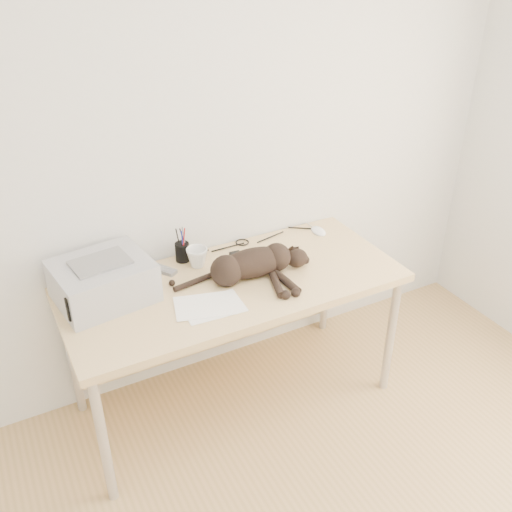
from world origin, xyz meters
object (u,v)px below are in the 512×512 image
mug (197,257)px  pen_cup (182,252)px  cat (250,266)px  desk (227,295)px  mouse (318,229)px  printer (103,281)px

mug → pen_cup: pen_cup is taller
cat → mug: 0.28m
desk → pen_cup: (-0.14, 0.20, 0.18)m
mug → pen_cup: size_ratio=0.58×
pen_cup → mouse: (0.76, -0.06, -0.03)m
mouse → desk: bearing=-163.9°
desk → printer: printer is taller
printer → mouse: size_ratio=3.92×
mouse → printer: bearing=-172.6°
printer → pen_cup: printer is taller
cat → mouse: size_ratio=5.84×
desk → mouse: (0.62, 0.14, 0.15)m
printer → cat: printer is taller
printer → pen_cup: size_ratio=2.48×
pen_cup → cat: bearing=-53.1°
mug → pen_cup: 0.09m
desk → pen_cup: bearing=124.7°
cat → mug: cat is taller
mouse → pen_cup: bearing=178.7°
printer → mouse: 1.20m
printer → mouse: printer is taller
cat → pen_cup: (-0.22, 0.30, -0.02)m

